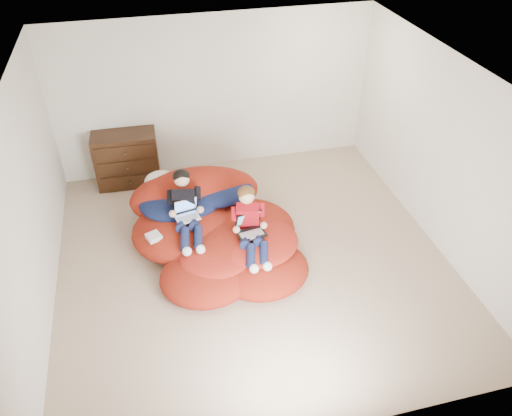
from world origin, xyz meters
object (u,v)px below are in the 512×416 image
at_px(beanbag_pile, 215,230).
at_px(laptop_black, 250,227).
at_px(older_boy, 186,205).
at_px(dresser, 127,159).
at_px(younger_boy, 250,222).
at_px(laptop_white, 187,212).

distance_m(beanbag_pile, laptop_black, 0.64).
relative_size(beanbag_pile, older_boy, 2.30).
relative_size(dresser, older_boy, 0.96).
distance_m(dresser, younger_boy, 2.69).
bearing_deg(laptop_white, older_boy, 90.00).
relative_size(beanbag_pile, laptop_white, 7.05).
xyz_separation_m(beanbag_pile, laptop_white, (-0.35, 0.01, 0.36)).
bearing_deg(beanbag_pile, dresser, 119.92).
xyz_separation_m(dresser, laptop_black, (1.45, -2.26, 0.13)).
relative_size(older_boy, laptop_black, 2.67).
height_order(younger_boy, laptop_black, younger_boy).
bearing_deg(older_boy, laptop_black, -33.50).
bearing_deg(beanbag_pile, younger_boy, -46.16).
xyz_separation_m(beanbag_pile, older_boy, (-0.35, 0.08, 0.42)).
height_order(older_boy, younger_boy, older_boy).
relative_size(dresser, younger_boy, 1.08).
height_order(beanbag_pile, younger_boy, younger_boy).
xyz_separation_m(beanbag_pile, younger_boy, (0.39, -0.40, 0.38)).
distance_m(older_boy, younger_boy, 0.89).
relative_size(younger_boy, laptop_white, 2.74).
height_order(beanbag_pile, laptop_black, beanbag_pile).
distance_m(older_boy, laptop_white, 0.09).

